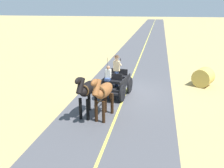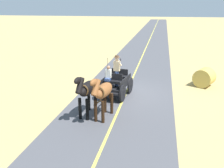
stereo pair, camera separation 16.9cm
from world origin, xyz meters
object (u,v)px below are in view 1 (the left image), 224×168
object	(u,v)px
horse_off_side	(87,90)
hay_bale	(203,77)
horse_drawn_carriage	(115,83)
horse_near_side	(103,92)

from	to	relation	value
horse_off_side	hay_bale	world-z (taller)	horse_off_side
horse_off_side	horse_drawn_carriage	bearing A→B (deg)	-105.95
hay_bale	horse_off_side	bearing A→B (deg)	43.60
horse_near_side	hay_bale	xyz separation A→B (m)	(-5.39, -6.02, -0.72)
horse_drawn_carriage	hay_bale	distance (m)	6.13
horse_drawn_carriage	horse_near_side	distance (m)	3.10
horse_off_side	hay_bale	xyz separation A→B (m)	(-6.20, -5.91, -0.72)
horse_drawn_carriage	hay_bale	xyz separation A→B (m)	(-5.36, -2.97, -0.22)
horse_near_side	horse_off_side	distance (m)	0.82
horse_near_side	horse_off_side	size ratio (longest dim) A/B	1.00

